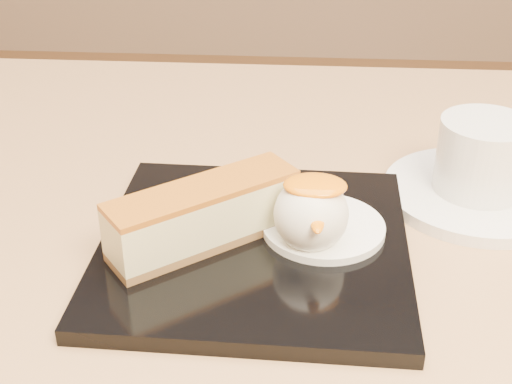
# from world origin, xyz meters

# --- Properties ---
(dessert_plate) EXTENTS (0.23, 0.23, 0.01)m
(dessert_plate) POSITION_xyz_m (-0.05, 0.00, 0.73)
(dessert_plate) COLOR black
(dessert_plate) RESTS_ON table
(cheesecake) EXTENTS (0.13, 0.12, 0.05)m
(cheesecake) POSITION_xyz_m (-0.09, -0.00, 0.75)
(cheesecake) COLOR brown
(cheesecake) RESTS_ON dessert_plate
(cream_smear) EXTENTS (0.09, 0.09, 0.01)m
(cream_smear) POSITION_xyz_m (-0.00, 0.02, 0.73)
(cream_smear) COLOR white
(cream_smear) RESTS_ON dessert_plate
(ice_cream_scoop) EXTENTS (0.05, 0.05, 0.05)m
(ice_cream_scoop) POSITION_xyz_m (-0.01, -0.00, 0.76)
(ice_cream_scoop) COLOR white
(ice_cream_scoop) RESTS_ON cream_smear
(mango_sauce) EXTENTS (0.04, 0.03, 0.01)m
(mango_sauce) POSITION_xyz_m (-0.01, -0.00, 0.78)
(mango_sauce) COLOR orange
(mango_sauce) RESTS_ON ice_cream_scoop
(mint_sprig) EXTENTS (0.04, 0.02, 0.00)m
(mint_sprig) POSITION_xyz_m (-0.03, 0.04, 0.74)
(mint_sprig) COLOR #2E8D40
(mint_sprig) RESTS_ON cream_smear
(saucer) EXTENTS (0.15, 0.15, 0.01)m
(saucer) POSITION_xyz_m (0.12, 0.09, 0.72)
(saucer) COLOR white
(saucer) RESTS_ON table
(coffee_cup) EXTENTS (0.10, 0.07, 0.06)m
(coffee_cup) POSITION_xyz_m (0.12, 0.09, 0.76)
(coffee_cup) COLOR white
(coffee_cup) RESTS_ON saucer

